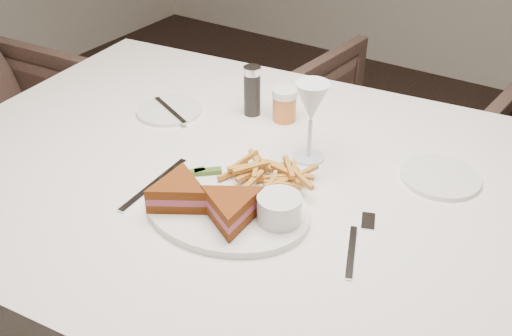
{
  "coord_description": "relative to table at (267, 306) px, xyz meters",
  "views": [
    {
      "loc": [
        0.34,
        -0.72,
        1.41
      ],
      "look_at": [
        -0.17,
        0.05,
        0.8
      ],
      "focal_mm": 40.0,
      "sensor_mm": 36.0,
      "label": 1
    }
  ],
  "objects": [
    {
      "name": "table",
      "position": [
        0.0,
        0.0,
        0.0
      ],
      "size": [
        1.6,
        1.16,
        0.75
      ],
      "primitive_type": "cube",
      "rotation": [
        0.0,
        0.0,
        0.11
      ],
      "color": "white",
      "rests_on": "ground"
    },
    {
      "name": "table_setting",
      "position": [
        -0.01,
        -0.04,
        0.41
      ],
      "size": [
        0.81,
        0.55,
        0.18
      ],
      "color": "white",
      "rests_on": "table"
    },
    {
      "name": "chair_far",
      "position": [
        -0.05,
        0.87,
        -0.03
      ],
      "size": [
        0.73,
        0.69,
        0.69
      ],
      "primitive_type": "imported",
      "rotation": [
        0.0,
        0.0,
        3.04
      ],
      "color": "#4C372F",
      "rests_on": "ground"
    }
  ]
}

